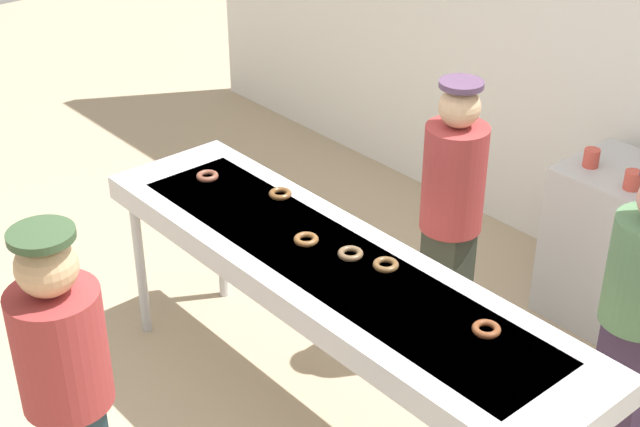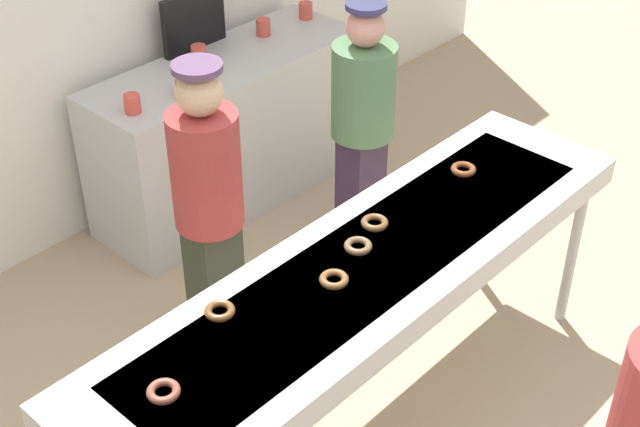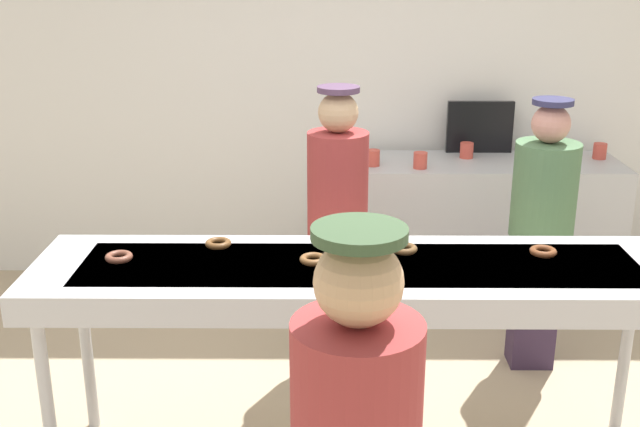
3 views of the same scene
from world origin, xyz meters
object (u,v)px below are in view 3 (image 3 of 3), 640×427
chocolate_donut_2 (279,199)px  chocolate_donut_4 (224,142)px  chocolate_donut_1 (318,234)px  worker_baker (398,191)px  fryer_conveyor (297,229)px  chocolate_donut_0 (196,151)px  chocolate_donut_5 (320,201)px  chocolate_donut_3 (405,272)px

chocolate_donut_2 → chocolate_donut_4: size_ratio=1.00×
chocolate_donut_1 → worker_baker: (-0.23, 0.75, -0.09)m
fryer_conveyor → chocolate_donut_0: bearing=-177.2°
chocolate_donut_5 → worker_baker: bearing=85.6°
chocolate_donut_2 → chocolate_donut_3: size_ratio=1.00×
chocolate_donut_2 → chocolate_donut_5: size_ratio=1.00×
fryer_conveyor → chocolate_donut_1: bearing=-5.8°
chocolate_donut_4 → fryer_conveyor: bearing=-8.8°
worker_baker → chocolate_donut_2: bearing=89.0°
chocolate_donut_1 → worker_baker: 0.79m
chocolate_donut_0 → chocolate_donut_3: same height
chocolate_donut_3 → chocolate_donut_5: (-0.80, 0.09, 0.00)m
fryer_conveyor → worker_baker: size_ratio=1.74×
fryer_conveyor → chocolate_donut_2: bearing=173.4°
chocolate_donut_3 → worker_baker: bearing=140.3°
chocolate_donut_1 → chocolate_donut_2: bearing=173.8°
chocolate_donut_0 → chocolate_donut_4: size_ratio=1.00×
chocolate_donut_0 → chocolate_donut_4: same height
chocolate_donut_3 → chocolate_donut_4: size_ratio=1.00×
fryer_conveyor → chocolate_donut_4: chocolate_donut_4 is taller
chocolate_donut_2 → worker_baker: (0.20, 0.71, -0.09)m
fryer_conveyor → chocolate_donut_1: (0.23, -0.02, 0.09)m
chocolate_donut_2 → chocolate_donut_5: 0.23m
chocolate_donut_0 → chocolate_donut_1: bearing=1.3°
chocolate_donut_1 → chocolate_donut_2: same height
chocolate_donut_0 → chocolate_donut_4: (-0.02, 0.21, 0.00)m
fryer_conveyor → worker_baker: (-0.01, 0.73, -0.00)m
chocolate_donut_5 → chocolate_donut_4: bearing=-178.3°
chocolate_donut_1 → worker_baker: bearing=107.1°
chocolate_donut_4 → chocolate_donut_0: bearing=-85.8°
chocolate_donut_2 → chocolate_donut_3: 0.96m
chocolate_donut_4 → chocolate_donut_5: size_ratio=1.00×
chocolate_donut_4 → chocolate_donut_3: bearing=-1.8°
chocolate_donut_2 → chocolate_donut_3: bearing=4.9°
chocolate_donut_0 → fryer_conveyor: bearing=2.8°
chocolate_donut_0 → chocolate_donut_5: (0.98, 0.24, 0.00)m
chocolate_donut_2 → chocolate_donut_5: same height
chocolate_donut_2 → chocolate_donut_1: bearing=-6.2°
chocolate_donut_1 → chocolate_donut_0: bearing=-178.7°
chocolate_donut_5 → chocolate_donut_2: bearing=-133.9°
chocolate_donut_1 → chocolate_donut_4: bearing=171.7°
fryer_conveyor → chocolate_donut_5: (-0.05, 0.19, 0.09)m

